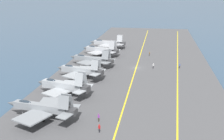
{
  "coord_description": "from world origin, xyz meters",
  "views": [
    {
      "loc": [
        -92.47,
        -7.34,
        27.16
      ],
      "look_at": [
        -12.22,
        6.33,
        2.9
      ],
      "focal_mm": 45.0,
      "sensor_mm": 36.0,
      "label": 1
    }
  ],
  "objects": [
    {
      "name": "parked_jet_sixth",
      "position": [
        30.34,
        15.42,
        2.74
      ],
      "size": [
        14.08,
        16.65,
        6.11
      ],
      "color": "#A8AAAF",
      "rests_on": "carrier_deck"
    },
    {
      "name": "parked_jet_nearest",
      "position": [
        -42.04,
        15.97,
        2.99
      ],
      "size": [
        14.27,
        16.37,
        6.15
      ],
      "color": "gray",
      "rests_on": "carrier_deck"
    },
    {
      "name": "parked_jet_third",
      "position": [
        -14.5,
        15.63,
        3.04
      ],
      "size": [
        13.51,
        15.56,
        6.46
      ],
      "color": "#93999E",
      "rests_on": "carrier_deck"
    },
    {
      "name": "ground_plane",
      "position": [
        0.0,
        0.0,
        0.0
      ],
      "size": [
        2000.0,
        2000.0,
        0.0
      ],
      "primitive_type": "plane",
      "color": "#334C66"
    },
    {
      "name": "deck_stripe_centerline",
      "position": [
        0.0,
        0.0,
        0.4
      ],
      "size": [
        173.22,
        0.36,
        0.01
      ],
      "primitive_type": "cube",
      "color": "yellow",
      "rests_on": "carrier_deck"
    },
    {
      "name": "deck_stripe_foul_line",
      "position": [
        0.0,
        -13.89,
        0.4
      ],
      "size": [
        173.0,
        9.47,
        0.01
      ],
      "primitive_type": "cube",
      "rotation": [
        0.0,
        0.0,
        -0.05
      ],
      "color": "yellow",
      "rests_on": "carrier_deck"
    },
    {
      "name": "carrier_deck",
      "position": [
        0.0,
        0.0,
        0.2
      ],
      "size": [
        192.46,
        50.53,
        0.4
      ],
      "primitive_type": "cube",
      "color": "#4C4C4F",
      "rests_on": "ground"
    },
    {
      "name": "crew_white_vest",
      "position": [
        0.22,
        -5.82,
        1.41
      ],
      "size": [
        0.38,
        0.45,
        1.84
      ],
      "color": "#232328",
      "rests_on": "carrier_deck"
    },
    {
      "name": "parked_jet_fourth",
      "position": [
        -0.15,
        15.54,
        2.84
      ],
      "size": [
        12.11,
        17.21,
        6.16
      ],
      "color": "gray",
      "rests_on": "carrier_deck"
    },
    {
      "name": "crew_brown_vest",
      "position": [
        18.49,
        -3.76,
        1.31
      ],
      "size": [
        0.42,
        0.46,
        1.65
      ],
      "color": "#383328",
      "rests_on": "carrier_deck"
    },
    {
      "name": "parked_jet_second",
      "position": [
        -28.3,
        16.17,
        2.99
      ],
      "size": [
        12.73,
        15.28,
        6.82
      ],
      "color": "#9EA3A8",
      "rests_on": "carrier_deck"
    },
    {
      "name": "parked_jet_fifth",
      "position": [
        15.63,
        15.67,
        2.8
      ],
      "size": [
        12.92,
        16.31,
        6.49
      ],
      "color": "#A8AAAF",
      "rests_on": "carrier_deck"
    },
    {
      "name": "crew_blue_vest",
      "position": [
        1.87,
        -14.65,
        1.35
      ],
      "size": [
        0.41,
        0.31,
        1.72
      ],
      "color": "#232328",
      "rests_on": "carrier_deck"
    },
    {
      "name": "crew_red_vest",
      "position": [
        -45.55,
        3.11,
        1.35
      ],
      "size": [
        0.43,
        0.46,
        1.73
      ],
      "color": "#232328",
      "rests_on": "carrier_deck"
    },
    {
      "name": "crew_purple_vest",
      "position": [
        -41.21,
        4.18,
        1.39
      ],
      "size": [
        0.34,
        0.43,
        1.8
      ],
      "color": "#383328",
      "rests_on": "carrier_deck"
    }
  ]
}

